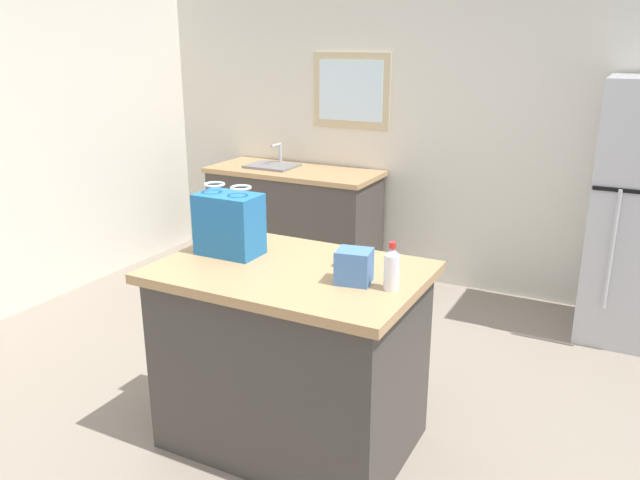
% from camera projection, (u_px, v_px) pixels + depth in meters
% --- Properties ---
extents(ground, '(6.55, 6.55, 0.00)m').
position_uv_depth(ground, '(310.00, 448.00, 3.14)').
color(ground, gray).
extents(back_wall, '(5.46, 0.13, 2.67)m').
position_uv_depth(back_wall, '(463.00, 119.00, 4.87)').
color(back_wall, silver).
rests_on(back_wall, ground).
extents(kitchen_island, '(1.23, 0.84, 0.92)m').
position_uv_depth(kitchen_island, '(292.00, 356.00, 3.08)').
color(kitchen_island, '#423D38').
rests_on(kitchen_island, ground).
extents(sink_counter, '(1.44, 0.61, 1.08)m').
position_uv_depth(sink_counter, '(294.00, 220.00, 5.40)').
color(sink_counter, '#423D38').
rests_on(sink_counter, ground).
extents(shopping_bag, '(0.31, 0.19, 0.35)m').
position_uv_depth(shopping_bag, '(229.00, 224.00, 3.09)').
color(shopping_bag, '#236BAD').
rests_on(shopping_bag, kitchen_island).
extents(small_box, '(0.17, 0.15, 0.15)m').
position_uv_depth(small_box, '(354.00, 267.00, 2.74)').
color(small_box, '#4775B7').
rests_on(small_box, kitchen_island).
extents(bottle, '(0.07, 0.07, 0.21)m').
position_uv_depth(bottle, '(392.00, 269.00, 2.66)').
color(bottle, white).
rests_on(bottle, kitchen_island).
extents(ear_defenders, '(0.19, 0.19, 0.06)m').
position_uv_depth(ear_defenders, '(352.00, 258.00, 3.00)').
color(ear_defenders, black).
rests_on(ear_defenders, kitchen_island).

